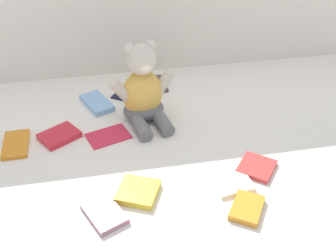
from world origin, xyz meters
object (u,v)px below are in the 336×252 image
teddy_bear (143,92)px  book_case_5 (108,136)px  book_case_3 (247,208)px  book_case_10 (231,182)px  book_case_1 (154,84)px  book_case_4 (126,93)px  book_case_7 (59,136)px  book_case_9 (138,192)px  book_case_0 (97,103)px  book_case_11 (104,213)px  book_case_6 (16,144)px  book_case_8 (257,167)px

teddy_bear → book_case_5: 0.18m
book_case_3 → book_case_10: (-0.01, 0.10, -0.00)m
book_case_1 → book_case_4: 0.12m
book_case_7 → book_case_9: 0.35m
book_case_9 → book_case_0: bearing=-55.3°
book_case_7 → book_case_11: 0.36m
book_case_0 → book_case_11: size_ratio=1.18×
book_case_11 → book_case_3: bearing=-32.3°
book_case_0 → book_case_1: size_ratio=1.14×
book_case_1 → book_case_5: size_ratio=0.96×
book_case_1 → teddy_bear: bearing=69.6°
book_case_5 → book_case_3: bearing=22.2°
book_case_1 → book_case_6: same height
book_case_1 → book_case_6: 0.54m
book_case_0 → book_case_8: book_case_0 is taller
book_case_4 → book_case_9: 0.51m
book_case_9 → book_case_4: bearing=-68.1°
book_case_0 → book_case_4: size_ratio=1.48×
book_case_3 → book_case_11: size_ratio=0.85×
teddy_bear → book_case_4: (-0.04, 0.16, -0.09)m
book_case_0 → book_case_8: 0.59m
book_case_4 → book_case_11: size_ratio=0.80×
book_case_3 → teddy_bear: bearing=-34.1°
book_case_4 → book_case_6: (-0.35, -0.24, 0.00)m
book_case_6 → book_case_10: size_ratio=1.34×
book_case_0 → teddy_bear: bearing=121.8°
book_case_6 → book_case_7: size_ratio=1.21×
book_case_1 → book_case_8: 0.56m
teddy_bear → book_case_7: teddy_bear is taller
book_case_1 → book_case_10: 0.57m
book_case_0 → book_case_11: 0.51m
teddy_bear → book_case_8: 0.42m
teddy_bear → book_case_4: teddy_bear is taller
book_case_7 → book_case_8: bearing=-147.2°
book_case_4 → book_case_11: (-0.11, -0.57, 0.00)m
book_case_1 → book_case_3: size_ratio=1.22×
book_case_5 → book_case_8: bearing=41.8°
book_case_11 → book_case_7: bearing=84.5°
book_case_4 → book_case_8: 0.57m
book_case_1 → book_case_11: 0.65m
book_case_6 → book_case_8: size_ratio=1.37×
book_case_7 → book_case_10: size_ratio=1.10×
book_case_1 → book_case_4: (-0.11, -0.04, -0.00)m
book_case_1 → book_case_5: book_case_1 is taller
book_case_7 → book_case_11: size_ratio=0.94×
book_case_3 → book_case_7: 0.60m
book_case_6 → book_case_10: 0.64m
book_case_1 → book_case_3: 0.67m
book_case_5 → book_case_10: 0.41m
book_case_5 → book_case_6: size_ratio=0.94×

